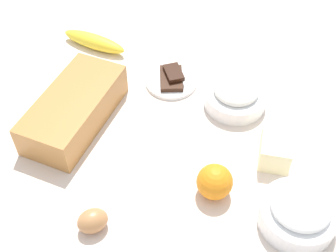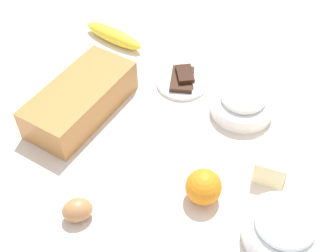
% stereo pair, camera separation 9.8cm
% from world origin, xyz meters
% --- Properties ---
extents(ground_plane, '(2.40, 2.40, 0.02)m').
position_xyz_m(ground_plane, '(0.00, 0.00, -0.01)').
color(ground_plane, beige).
extents(loaf_pan, '(0.30, 0.17, 0.08)m').
position_xyz_m(loaf_pan, '(0.00, 0.22, 0.04)').
color(loaf_pan, '#B77A3D').
rests_on(loaf_pan, ground_plane).
extents(flour_bowl, '(0.15, 0.15, 0.07)m').
position_xyz_m(flour_bowl, '(0.14, -0.13, 0.03)').
color(flour_bowl, white).
rests_on(flour_bowl, ground_plane).
extents(sugar_bowl, '(0.15, 0.15, 0.08)m').
position_xyz_m(sugar_bowl, '(-0.15, -0.29, 0.03)').
color(sugar_bowl, white).
rests_on(sugar_bowl, ground_plane).
extents(banana, '(0.09, 0.20, 0.04)m').
position_xyz_m(banana, '(0.27, 0.28, 0.02)').
color(banana, yellow).
rests_on(banana, ground_plane).
extents(orange_fruit, '(0.07, 0.07, 0.07)m').
position_xyz_m(orange_fruit, '(-0.12, -0.13, 0.04)').
color(orange_fruit, orange).
rests_on(orange_fruit, ground_plane).
extents(butter_block, '(0.09, 0.07, 0.06)m').
position_xyz_m(butter_block, '(0.00, -0.24, 0.03)').
color(butter_block, '#F4EDB2').
rests_on(butter_block, ground_plane).
extents(egg_near_butter, '(0.07, 0.08, 0.05)m').
position_xyz_m(egg_near_butter, '(-0.25, 0.08, 0.02)').
color(egg_near_butter, '#B77C4B').
rests_on(egg_near_butter, ground_plane).
extents(chocolate_plate, '(0.13, 0.13, 0.03)m').
position_xyz_m(chocolate_plate, '(0.18, 0.04, 0.01)').
color(chocolate_plate, white).
rests_on(chocolate_plate, ground_plane).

